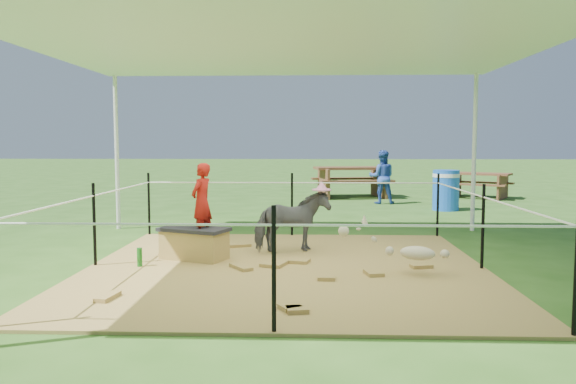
{
  "coord_description": "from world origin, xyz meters",
  "views": [
    {
      "loc": [
        0.26,
        -6.42,
        1.46
      ],
      "look_at": [
        0.0,
        0.6,
        0.85
      ],
      "focal_mm": 35.0,
      "sensor_mm": 36.0,
      "label": 1
    }
  ],
  "objects_px": {
    "trash_barrel": "(446,190)",
    "distant_person": "(382,177)",
    "picnic_table_near": "(351,182)",
    "woman": "(202,193)",
    "pony": "(292,222)",
    "green_bottle": "(140,257)",
    "foal": "(418,250)",
    "straw_bale": "(194,245)",
    "picnic_table_far": "(478,185)"
  },
  "relations": [
    {
      "from": "trash_barrel",
      "to": "distant_person",
      "type": "distance_m",
      "value": 1.79
    },
    {
      "from": "picnic_table_near",
      "to": "distant_person",
      "type": "height_order",
      "value": "distant_person"
    },
    {
      "from": "woman",
      "to": "pony",
      "type": "xyz_separation_m",
      "value": [
        1.1,
        0.45,
        -0.41
      ]
    },
    {
      "from": "woman",
      "to": "green_bottle",
      "type": "relative_size",
      "value": 4.32
    },
    {
      "from": "foal",
      "to": "picnic_table_near",
      "type": "distance_m",
      "value": 9.11
    },
    {
      "from": "trash_barrel",
      "to": "distant_person",
      "type": "bearing_deg",
      "value": 133.53
    },
    {
      "from": "pony",
      "to": "distant_person",
      "type": "distance_m",
      "value": 6.61
    },
    {
      "from": "pony",
      "to": "straw_bale",
      "type": "bearing_deg",
      "value": 86.16
    },
    {
      "from": "distant_person",
      "to": "trash_barrel",
      "type": "bearing_deg",
      "value": 137.29
    },
    {
      "from": "foal",
      "to": "distant_person",
      "type": "height_order",
      "value": "distant_person"
    },
    {
      "from": "woman",
      "to": "pony",
      "type": "height_order",
      "value": "woman"
    },
    {
      "from": "pony",
      "to": "trash_barrel",
      "type": "bearing_deg",
      "value": -57.01
    },
    {
      "from": "straw_bale",
      "to": "picnic_table_near",
      "type": "distance_m",
      "value": 8.76
    },
    {
      "from": "green_bottle",
      "to": "picnic_table_near",
      "type": "relative_size",
      "value": 0.11
    },
    {
      "from": "picnic_table_near",
      "to": "picnic_table_far",
      "type": "xyz_separation_m",
      "value": [
        3.37,
        -0.05,
        -0.07
      ]
    },
    {
      "from": "straw_bale",
      "to": "foal",
      "type": "xyz_separation_m",
      "value": [
        2.61,
        -0.74,
        0.1
      ]
    },
    {
      "from": "straw_bale",
      "to": "distant_person",
      "type": "xyz_separation_m",
      "value": [
        3.18,
        6.75,
        0.44
      ]
    },
    {
      "from": "picnic_table_far",
      "to": "distant_person",
      "type": "relative_size",
      "value": 1.25
    },
    {
      "from": "woman",
      "to": "foal",
      "type": "bearing_deg",
      "value": 94.92
    },
    {
      "from": "pony",
      "to": "trash_barrel",
      "type": "xyz_separation_m",
      "value": [
        3.21,
        5.02,
        0.0
      ]
    },
    {
      "from": "woman",
      "to": "picnic_table_near",
      "type": "relative_size",
      "value": 0.48
    },
    {
      "from": "straw_bale",
      "to": "foal",
      "type": "relative_size",
      "value": 0.81
    },
    {
      "from": "pony",
      "to": "foal",
      "type": "distance_m",
      "value": 1.85
    },
    {
      "from": "straw_bale",
      "to": "picnic_table_far",
      "type": "height_order",
      "value": "picnic_table_far"
    },
    {
      "from": "foal",
      "to": "picnic_table_near",
      "type": "height_order",
      "value": "picnic_table_near"
    },
    {
      "from": "green_bottle",
      "to": "picnic_table_far",
      "type": "bearing_deg",
      "value": 53.47
    },
    {
      "from": "distant_person",
      "to": "picnic_table_near",
      "type": "bearing_deg",
      "value": -65.63
    },
    {
      "from": "woman",
      "to": "distant_person",
      "type": "height_order",
      "value": "woman"
    },
    {
      "from": "trash_barrel",
      "to": "picnic_table_far",
      "type": "distance_m",
      "value": 3.24
    },
    {
      "from": "green_bottle",
      "to": "picnic_table_far",
      "type": "xyz_separation_m",
      "value": [
        6.5,
        8.77,
        0.2
      ]
    },
    {
      "from": "picnic_table_near",
      "to": "pony",
      "type": "bearing_deg",
      "value": -109.67
    },
    {
      "from": "pony",
      "to": "trash_barrel",
      "type": "relative_size",
      "value": 1.09
    },
    {
      "from": "straw_bale",
      "to": "picnic_table_far",
      "type": "distance_m",
      "value": 10.23
    },
    {
      "from": "picnic_table_far",
      "to": "distant_person",
      "type": "height_order",
      "value": "distant_person"
    },
    {
      "from": "picnic_table_far",
      "to": "pony",
      "type": "bearing_deg",
      "value": -90.33
    },
    {
      "from": "green_bottle",
      "to": "picnic_table_far",
      "type": "distance_m",
      "value": 10.91
    },
    {
      "from": "trash_barrel",
      "to": "picnic_table_near",
      "type": "height_order",
      "value": "trash_barrel"
    },
    {
      "from": "picnic_table_far",
      "to": "trash_barrel",
      "type": "bearing_deg",
      "value": -87.66
    },
    {
      "from": "woman",
      "to": "foal",
      "type": "relative_size",
      "value": 0.97
    },
    {
      "from": "woman",
      "to": "foal",
      "type": "distance_m",
      "value": 2.67
    },
    {
      "from": "woman",
      "to": "distant_person",
      "type": "relative_size",
      "value": 0.73
    },
    {
      "from": "foal",
      "to": "picnic_table_far",
      "type": "distance_m",
      "value": 9.66
    },
    {
      "from": "pony",
      "to": "picnic_table_far",
      "type": "distance_m",
      "value": 9.19
    },
    {
      "from": "pony",
      "to": "trash_barrel",
      "type": "distance_m",
      "value": 5.95
    },
    {
      "from": "picnic_table_near",
      "to": "distant_person",
      "type": "relative_size",
      "value": 1.53
    },
    {
      "from": "pony",
      "to": "distant_person",
      "type": "height_order",
      "value": "distant_person"
    },
    {
      "from": "straw_bale",
      "to": "woman",
      "type": "xyz_separation_m",
      "value": [
        0.1,
        0.0,
        0.64
      ]
    },
    {
      "from": "pony",
      "to": "woman",
      "type": "bearing_deg",
      "value": 87.86
    },
    {
      "from": "straw_bale",
      "to": "pony",
      "type": "relative_size",
      "value": 0.82
    },
    {
      "from": "trash_barrel",
      "to": "distant_person",
      "type": "relative_size",
      "value": 0.68
    }
  ]
}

